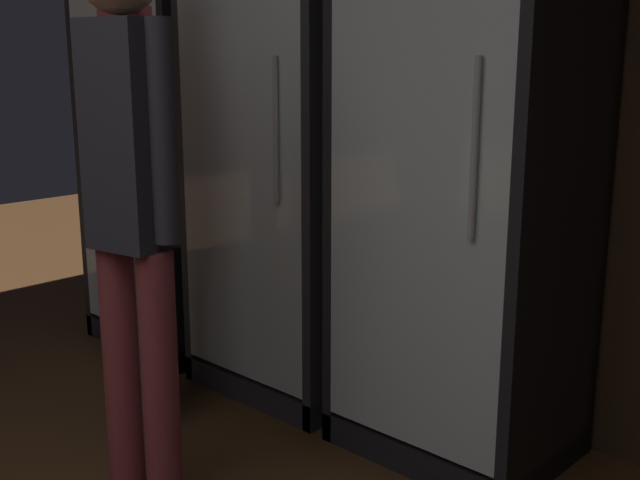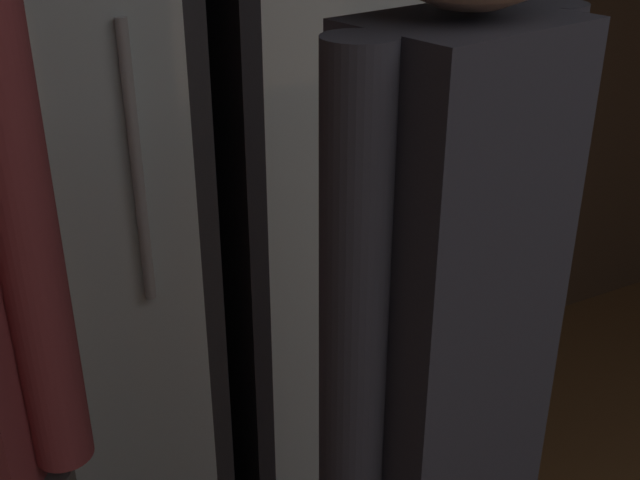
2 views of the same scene
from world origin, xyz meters
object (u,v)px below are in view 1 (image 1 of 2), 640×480
at_px(cooler_left, 301,153).
at_px(cooler_far_left, 179,140).
at_px(cooler_center, 473,171).
at_px(shopper_far, 131,131).
at_px(shopper_near, 129,161).

bearing_deg(cooler_left, cooler_far_left, 179.90).
height_order(cooler_center, shopper_far, cooler_center).
relative_size(cooler_far_left, cooler_left, 1.00).
height_order(cooler_far_left, cooler_center, same).
distance_m(cooler_left, shopper_far, 0.71).
distance_m(cooler_far_left, shopper_far, 0.96).
relative_size(cooler_center, shopper_far, 1.13).
bearing_deg(cooler_center, shopper_far, -143.47).
distance_m(cooler_center, shopper_near, 1.11).
height_order(cooler_far_left, shopper_far, cooler_far_left).
bearing_deg(cooler_far_left, shopper_near, -41.57).
bearing_deg(cooler_far_left, shopper_far, -46.29).
xyz_separation_m(cooler_center, shopper_near, (-0.43, -1.01, 0.09)).
height_order(cooler_far_left, shopper_near, cooler_far_left).
bearing_deg(cooler_left, cooler_center, 0.01).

